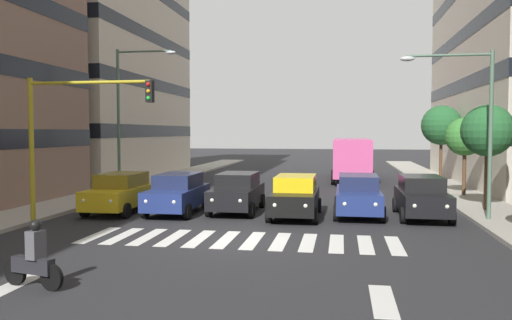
% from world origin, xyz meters
% --- Properties ---
extents(ground_plane, '(180.00, 180.00, 0.00)m').
position_xyz_m(ground_plane, '(0.00, 0.00, 0.00)').
color(ground_plane, '#262628').
extents(building_right_block_0, '(10.42, 18.72, 25.20)m').
position_xyz_m(building_right_block_0, '(16.27, -22.16, 12.60)').
color(building_right_block_0, beige).
rests_on(building_right_block_0, ground_plane).
extents(crosswalk_markings, '(10.35, 2.80, 0.01)m').
position_xyz_m(crosswalk_markings, '(-0.00, 0.00, 0.00)').
color(crosswalk_markings, silver).
rests_on(crosswalk_markings, ground_plane).
extents(lane_arrow_0, '(0.50, 2.20, 0.01)m').
position_xyz_m(lane_arrow_0, '(-4.17, 5.50, 0.00)').
color(lane_arrow_0, silver).
rests_on(lane_arrow_0, ground_plane).
extents(lane_arrow_1, '(0.50, 2.20, 0.01)m').
position_xyz_m(lane_arrow_1, '(4.17, 5.50, 0.00)').
color(lane_arrow_1, silver).
rests_on(lane_arrow_1, ground_plane).
extents(car_0, '(2.02, 4.44, 1.72)m').
position_xyz_m(car_0, '(-6.54, -5.50, 0.89)').
color(car_0, black).
rests_on(car_0, ground_plane).
extents(car_1, '(2.02, 4.44, 1.72)m').
position_xyz_m(car_1, '(-3.99, -5.63, 0.89)').
color(car_1, navy).
rests_on(car_1, ground_plane).
extents(car_2, '(2.02, 4.44, 1.72)m').
position_xyz_m(car_2, '(-1.40, -4.86, 0.89)').
color(car_2, black).
rests_on(car_2, ground_plane).
extents(car_3, '(2.02, 4.44, 1.72)m').
position_xyz_m(car_3, '(1.26, -5.84, 0.89)').
color(car_3, black).
rests_on(car_3, ground_plane).
extents(car_4, '(2.02, 4.44, 1.72)m').
position_xyz_m(car_4, '(3.74, -5.05, 0.89)').
color(car_4, navy).
rests_on(car_4, ground_plane).
extents(car_5, '(2.02, 4.44, 1.72)m').
position_xyz_m(car_5, '(6.29, -4.89, 0.89)').
color(car_5, gold).
rests_on(car_5, ground_plane).
extents(bus_behind_traffic, '(2.78, 10.50, 3.00)m').
position_xyz_m(bus_behind_traffic, '(-3.99, -22.01, 1.86)').
color(bus_behind_traffic, '#DB5193').
rests_on(bus_behind_traffic, ground_plane).
extents(motorcycle_with_rider, '(1.67, 0.50, 1.57)m').
position_xyz_m(motorcycle_with_rider, '(3.57, 5.87, 0.65)').
color(motorcycle_with_rider, black).
rests_on(motorcycle_with_rider, ground_plane).
extents(traffic_light_gantry, '(4.79, 0.36, 5.50)m').
position_xyz_m(traffic_light_gantry, '(6.55, -0.89, 3.73)').
color(traffic_light_gantry, '#AD991E').
rests_on(traffic_light_gantry, ground_plane).
extents(street_lamp_left, '(3.50, 0.28, 6.50)m').
position_xyz_m(street_lamp_left, '(-8.30, -4.71, 4.24)').
color(street_lamp_left, '#4C6B56').
rests_on(street_lamp_left, sidewalk_left).
extents(street_lamp_right, '(3.42, 0.28, 7.92)m').
position_xyz_m(street_lamp_right, '(8.40, -10.65, 4.99)').
color(street_lamp_right, '#4C6B56').
rests_on(street_lamp_right, sidewalk_right).
extents(street_tree_1, '(2.25, 2.25, 4.57)m').
position_xyz_m(street_tree_1, '(-9.53, -7.37, 3.57)').
color(street_tree_1, '#513823').
rests_on(street_tree_1, sidewalk_left).
extents(street_tree_2, '(2.04, 2.04, 4.15)m').
position_xyz_m(street_tree_2, '(-9.77, -12.62, 3.26)').
color(street_tree_2, '#513823').
rests_on(street_tree_2, sidewalk_left).
extents(street_tree_3, '(2.64, 2.64, 5.15)m').
position_xyz_m(street_tree_3, '(-9.82, -19.61, 3.96)').
color(street_tree_3, '#513823').
rests_on(street_tree_3, sidewalk_left).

